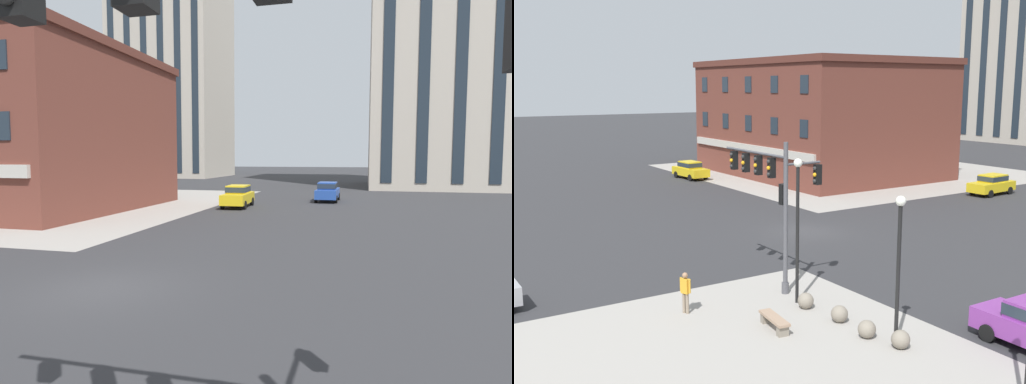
# 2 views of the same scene
# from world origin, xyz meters

# --- Properties ---
(ground_plane) EXTENTS (320.00, 320.00, 0.00)m
(ground_plane) POSITION_xyz_m (0.00, 0.00, 0.00)
(ground_plane) COLOR #2D2D30
(sidewalk_far_corner) EXTENTS (32.00, 32.00, 0.02)m
(sidewalk_far_corner) POSITION_xyz_m (-20.00, 20.00, 0.00)
(sidewalk_far_corner) COLOR gray
(sidewalk_far_corner) RESTS_ON ground
(traffic_signal_main) EXTENTS (5.20, 2.09, 6.65)m
(traffic_signal_main) POSITION_xyz_m (7.54, -7.48, 4.48)
(traffic_signal_main) COLOR #4C4C51
(traffic_signal_main) RESTS_ON ground
(car_main_northbound_far) EXTENTS (2.08, 4.49, 1.68)m
(car_main_northbound_far) POSITION_xyz_m (-2.15, 20.79, 0.92)
(car_main_northbound_far) COLOR gold
(car_main_northbound_far) RESTS_ON ground
(car_cross_westbound) EXTENTS (1.94, 4.43, 1.68)m
(car_cross_westbound) POSITION_xyz_m (4.16, 26.83, 0.92)
(car_cross_westbound) COLOR #23479E
(car_cross_westbound) RESTS_ON ground
(residential_tower_skyline_left) EXTENTS (19.91, 18.39, 51.36)m
(residential_tower_skyline_left) POSITION_xyz_m (-29.82, 69.46, 25.70)
(residential_tower_skyline_left) COLOR #B2A899
(residential_tower_skyline_left) RESTS_ON ground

